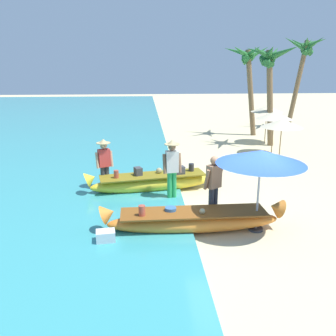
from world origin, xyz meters
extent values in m
plane|color=beige|center=(0.00, 0.00, 0.00)|extent=(80.00, 80.00, 0.00)
ellipsoid|color=orange|center=(-1.23, -0.18, 0.25)|extent=(4.21, 0.87, 0.49)
cone|color=orange|center=(0.82, -0.14, 0.54)|extent=(0.43, 0.48, 0.54)
cone|color=orange|center=(-3.27, -0.22, 0.54)|extent=(0.43, 0.48, 0.54)
cube|color=brown|center=(-1.23, -0.18, 0.49)|extent=(3.54, 0.87, 0.04)
cylinder|color=#B74C38|center=(-2.47, -0.33, 0.63)|extent=(0.16, 0.16, 0.27)
cylinder|color=#386699|center=(-1.78, -0.08, 0.54)|extent=(0.28, 0.28, 0.10)
sphere|color=tan|center=(-1.04, -0.30, 0.56)|extent=(0.14, 0.14, 0.14)
ellipsoid|color=yellow|center=(-2.14, 2.75, 0.27)|extent=(4.05, 1.49, 0.53)
cone|color=yellow|center=(-0.23, 3.10, 0.58)|extent=(0.50, 0.54, 0.54)
cone|color=yellow|center=(-4.04, 2.40, 0.58)|extent=(0.50, 0.54, 0.54)
cube|color=olive|center=(-2.14, 2.75, 0.53)|extent=(3.42, 1.39, 0.04)
cylinder|color=#B74C38|center=(-3.27, 2.50, 0.66)|extent=(0.15, 0.15, 0.26)
cube|color=#424247|center=(-2.60, 2.74, 0.67)|extent=(0.29, 0.33, 0.27)
sphere|color=tan|center=(-1.92, 2.92, 0.63)|extent=(0.19, 0.19, 0.19)
cube|color=#424247|center=(-1.29, 2.78, 0.67)|extent=(0.38, 0.31, 0.26)
cylinder|color=#2D2D33|center=(-0.86, 3.08, 0.67)|extent=(0.18, 0.18, 0.27)
cylinder|color=green|center=(-1.52, 1.92, 0.44)|extent=(0.14, 0.14, 0.89)
cylinder|color=green|center=(-1.66, 1.90, 0.44)|extent=(0.14, 0.14, 0.89)
cube|color=silver|center=(-1.59, 1.91, 1.21)|extent=(0.39, 0.28, 0.64)
cylinder|color=brown|center=(-1.36, 1.93, 1.16)|extent=(0.12, 0.22, 0.58)
cylinder|color=brown|center=(-1.81, 1.85, 1.16)|extent=(0.12, 0.22, 0.58)
sphere|color=brown|center=(-1.59, 1.91, 1.64)|extent=(0.22, 0.22, 0.22)
cylinder|color=tan|center=(-1.59, 1.91, 1.72)|extent=(0.44, 0.44, 0.02)
cone|color=tan|center=(-1.59, 1.91, 1.79)|extent=(0.26, 0.26, 0.12)
cylinder|color=#333842|center=(-0.69, 0.40, 0.45)|extent=(0.14, 0.14, 0.90)
cylinder|color=#333842|center=(-0.58, 0.47, 0.45)|extent=(0.14, 0.14, 0.90)
cube|color=#9E7051|center=(-0.63, 0.43, 1.20)|extent=(0.42, 0.38, 0.59)
cylinder|color=#9E7051|center=(-0.84, 0.33, 1.15)|extent=(0.18, 0.22, 0.54)
cylinder|color=#9E7051|center=(-0.45, 0.58, 1.15)|extent=(0.18, 0.22, 0.54)
sphere|color=#9E7051|center=(-0.63, 0.43, 1.62)|extent=(0.22, 0.22, 0.22)
cylinder|color=#333842|center=(-3.59, 2.93, 0.41)|extent=(0.14, 0.14, 0.82)
cylinder|color=#333842|center=(-3.72, 2.87, 0.41)|extent=(0.14, 0.14, 0.82)
cube|color=#DB3D38|center=(-3.66, 2.90, 1.09)|extent=(0.42, 0.34, 0.56)
cylinder|color=tan|center=(-3.44, 2.97, 1.04)|extent=(0.16, 0.21, 0.51)
cylinder|color=tan|center=(-3.86, 2.79, 1.04)|extent=(0.16, 0.21, 0.51)
sphere|color=tan|center=(-3.66, 2.90, 1.49)|extent=(0.22, 0.22, 0.22)
cylinder|color=tan|center=(-3.66, 2.90, 1.57)|extent=(0.44, 0.44, 0.02)
cone|color=tan|center=(-3.66, 2.90, 1.64)|extent=(0.26, 0.26, 0.12)
cylinder|color=#B7B7BC|center=(0.32, -0.24, 1.00)|extent=(0.05, 0.05, 2.01)
cone|color=blue|center=(0.32, -0.24, 1.87)|extent=(2.10, 2.10, 0.32)
cylinder|color=#333338|center=(0.32, -0.24, 0.03)|extent=(0.36, 0.36, 0.06)
cylinder|color=#8E6B47|center=(2.89, 5.18, 0.95)|extent=(0.04, 0.04, 1.90)
cone|color=beige|center=(2.89, 5.18, 1.75)|extent=(1.60, 1.60, 0.32)
cylinder|color=#8E6B47|center=(3.35, 7.30, 0.95)|extent=(0.04, 0.04, 1.90)
cone|color=beige|center=(3.35, 7.30, 1.75)|extent=(1.60, 1.60, 0.32)
cylinder|color=#8E6B47|center=(3.81, 9.63, 0.95)|extent=(0.04, 0.04, 1.90)
cone|color=beige|center=(3.81, 9.63, 1.75)|extent=(1.60, 1.60, 0.32)
cylinder|color=brown|center=(3.55, 11.74, 2.33)|extent=(0.88, 0.28, 4.69)
cone|color=#287033|center=(3.67, 11.69, 4.40)|extent=(1.53, 0.53, 1.10)
cone|color=#287033|center=(3.48, 12.20, 4.48)|extent=(1.17, 1.87, 0.94)
cone|color=#287033|center=(2.84, 12.00, 4.53)|extent=(1.71, 1.28, 0.79)
cone|color=#287033|center=(2.88, 11.40, 4.49)|extent=(1.60, 1.52, 0.91)
cone|color=#287033|center=(3.36, 11.31, 4.50)|extent=(0.75, 1.68, 0.87)
cylinder|color=brown|center=(3.72, 9.06, 2.28)|extent=(0.69, 0.28, 4.58)
cone|color=#23602D|center=(4.00, 9.03, 4.34)|extent=(1.80, 0.49, 1.04)
cone|color=#23602D|center=(3.80, 9.44, 4.32)|extent=(1.35, 1.58, 1.08)
cone|color=#23602D|center=(3.40, 9.47, 4.28)|extent=(0.72, 1.51, 1.14)
cone|color=#23602D|center=(3.17, 9.26, 4.44)|extent=(1.44, 1.06, 0.74)
cone|color=#23602D|center=(3.17, 8.88, 4.37)|extent=(1.42, 1.00, 0.93)
cone|color=#23602D|center=(3.39, 8.54, 4.44)|extent=(0.80, 2.00, 0.75)
cone|color=#23602D|center=(3.85, 8.67, 4.39)|extent=(1.54, 1.67, 0.90)
cylinder|color=brown|center=(7.07, 13.88, 2.62)|extent=(0.97, 0.28, 5.28)
cone|color=#23602D|center=(7.82, 13.83, 5.12)|extent=(1.55, 0.55, 0.77)
cone|color=#23602D|center=(7.69, 14.25, 4.95)|extent=(1.24, 1.50, 1.20)
cone|color=#23602D|center=(7.19, 14.26, 5.03)|extent=(1.13, 1.56, 1.03)
cone|color=#23602D|center=(6.87, 13.86, 4.97)|extent=(1.95, 0.44, 1.23)
cone|color=#23602D|center=(7.19, 13.40, 5.14)|extent=(1.14, 1.94, 0.72)
cone|color=#23602D|center=(7.63, 13.51, 5.00)|extent=(1.07, 1.51, 1.08)
cube|color=silver|center=(-3.30, -0.74, 0.17)|extent=(0.46, 0.36, 0.34)
camera|label=1|loc=(-2.39, -8.20, 3.97)|focal=38.59mm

